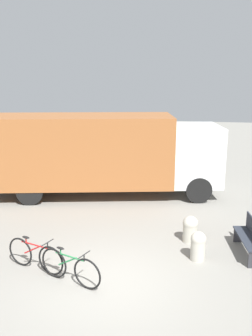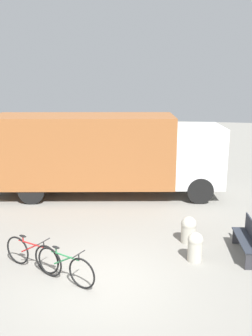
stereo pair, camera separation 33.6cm
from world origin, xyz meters
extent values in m
plane|color=gray|center=(0.00, 0.00, 0.00)|extent=(60.00, 60.00, 0.00)
cube|color=#99592D|center=(-2.26, 6.08, 1.83)|extent=(7.19, 3.61, 2.68)
cube|color=silver|center=(2.03, 6.94, 1.63)|extent=(2.27, 2.54, 2.28)
cylinder|color=black|center=(1.84, 7.91, 0.49)|extent=(1.02, 0.47, 0.98)
cylinder|color=black|center=(2.22, 5.96, 0.49)|extent=(1.02, 0.47, 0.98)
cylinder|color=black|center=(-4.30, 6.69, 0.49)|extent=(1.02, 0.47, 0.98)
cylinder|color=black|center=(-3.91, 4.74, 0.49)|extent=(1.02, 0.47, 0.98)
cube|color=#282D38|center=(3.42, 1.97, 0.46)|extent=(0.60, 1.62, 0.04)
cube|color=#2D2D33|center=(3.33, 2.70, 0.22)|extent=(0.34, 0.09, 0.44)
torus|color=black|center=(-2.31, 0.42, 0.37)|extent=(0.72, 0.29, 0.75)
torus|color=black|center=(-1.40, 0.11, 0.37)|extent=(0.72, 0.29, 0.75)
cylinder|color=red|center=(-1.86, 0.26, 0.67)|extent=(0.79, 0.30, 0.04)
cylinder|color=red|center=(-1.92, 0.29, 0.53)|extent=(0.53, 0.21, 0.35)
cylinder|color=red|center=(-2.11, 0.35, 0.73)|extent=(0.03, 0.03, 0.12)
ellipsoid|color=black|center=(-2.11, 0.35, 0.81)|extent=(0.24, 0.16, 0.05)
cylinder|color=black|center=(-1.47, 0.13, 0.75)|extent=(0.03, 0.03, 0.16)
cylinder|color=black|center=(-1.47, 0.13, 0.83)|extent=(0.17, 0.42, 0.02)
torus|color=black|center=(-1.28, 0.01, 0.37)|extent=(0.71, 0.31, 0.75)
torus|color=black|center=(-0.37, -0.35, 0.37)|extent=(0.71, 0.31, 0.75)
cylinder|color=#26723F|center=(-0.83, -0.17, 0.67)|extent=(0.78, 0.34, 0.04)
cylinder|color=#26723F|center=(-0.89, -0.14, 0.53)|extent=(0.53, 0.24, 0.35)
cylinder|color=#26723F|center=(-1.08, -0.07, 0.73)|extent=(0.03, 0.03, 0.12)
ellipsoid|color=black|center=(-1.08, -0.07, 0.81)|extent=(0.24, 0.16, 0.05)
cylinder|color=black|center=(-0.44, -0.32, 0.75)|extent=(0.03, 0.03, 0.16)
cylinder|color=black|center=(-0.44, -0.32, 0.83)|extent=(0.18, 0.42, 0.02)
cylinder|color=#B2AD9E|center=(2.11, 1.44, 0.29)|extent=(0.38, 0.38, 0.58)
sphere|color=#B2AD9E|center=(2.11, 1.44, 0.58)|extent=(0.40, 0.40, 0.40)
cylinder|color=#B2AD9E|center=(1.91, 2.52, 0.28)|extent=(0.42, 0.42, 0.55)
sphere|color=#B2AD9E|center=(1.91, 2.52, 0.55)|extent=(0.44, 0.44, 0.44)
camera|label=1|loc=(1.70, -7.63, 4.76)|focal=40.00mm
camera|label=2|loc=(2.03, -7.57, 4.76)|focal=40.00mm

